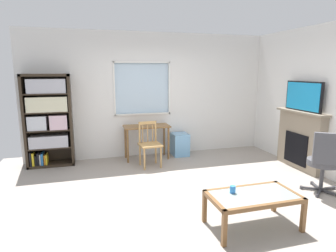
{
  "coord_description": "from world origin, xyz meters",
  "views": [
    {
      "loc": [
        -1.38,
        -4.02,
        1.9
      ],
      "look_at": [
        -0.03,
        0.67,
        0.95
      ],
      "focal_mm": 30.52,
      "sensor_mm": 36.0,
      "label": 1
    }
  ],
  "objects_px": {
    "fireplace": "(300,140)",
    "coffee_table": "(253,199)",
    "wooden_chair": "(150,144)",
    "sippy_cup": "(233,189)",
    "tv": "(303,96)",
    "desk_under_window": "(147,131)",
    "plastic_drawer_unit": "(180,144)",
    "office_chair": "(325,160)",
    "bookshelf": "(48,117)"
  },
  "relations": [
    {
      "from": "wooden_chair",
      "to": "tv",
      "type": "bearing_deg",
      "value": -18.23
    },
    {
      "from": "bookshelf",
      "to": "office_chair",
      "type": "bearing_deg",
      "value": -32.12
    },
    {
      "from": "tv",
      "to": "fireplace",
      "type": "bearing_deg",
      "value": 0.0
    },
    {
      "from": "fireplace",
      "to": "office_chair",
      "type": "xyz_separation_m",
      "value": [
        -0.5,
        -1.12,
        -0.02
      ]
    },
    {
      "from": "bookshelf",
      "to": "sippy_cup",
      "type": "bearing_deg",
      "value": -52.14
    },
    {
      "from": "plastic_drawer_unit",
      "to": "office_chair",
      "type": "bearing_deg",
      "value": -60.32
    },
    {
      "from": "wooden_chair",
      "to": "coffee_table",
      "type": "height_order",
      "value": "wooden_chair"
    },
    {
      "from": "tv",
      "to": "desk_under_window",
      "type": "bearing_deg",
      "value": 152.43
    },
    {
      "from": "bookshelf",
      "to": "desk_under_window",
      "type": "bearing_deg",
      "value": -3.05
    },
    {
      "from": "desk_under_window",
      "to": "sippy_cup",
      "type": "relative_size",
      "value": 10.93
    },
    {
      "from": "desk_under_window",
      "to": "plastic_drawer_unit",
      "type": "xyz_separation_m",
      "value": [
        0.78,
        0.05,
        -0.36
      ]
    },
    {
      "from": "office_chair",
      "to": "tv",
      "type": "bearing_deg",
      "value": 66.59
    },
    {
      "from": "wooden_chair",
      "to": "tv",
      "type": "xyz_separation_m",
      "value": [
        2.8,
        -0.92,
        0.96
      ]
    },
    {
      "from": "desk_under_window",
      "to": "wooden_chair",
      "type": "distance_m",
      "value": 0.54
    },
    {
      "from": "plastic_drawer_unit",
      "to": "wooden_chair",
      "type": "bearing_deg",
      "value": -145.72
    },
    {
      "from": "fireplace",
      "to": "tv",
      "type": "height_order",
      "value": "tv"
    },
    {
      "from": "office_chair",
      "to": "fireplace",
      "type": "bearing_deg",
      "value": 65.81
    },
    {
      "from": "wooden_chair",
      "to": "office_chair",
      "type": "bearing_deg",
      "value": -41.43
    },
    {
      "from": "office_chair",
      "to": "wooden_chair",
      "type": "bearing_deg",
      "value": 138.57
    },
    {
      "from": "coffee_table",
      "to": "office_chair",
      "type": "bearing_deg",
      "value": 19.24
    },
    {
      "from": "tv",
      "to": "office_chair",
      "type": "xyz_separation_m",
      "value": [
        -0.48,
        -1.12,
        -0.87
      ]
    },
    {
      "from": "desk_under_window",
      "to": "bookshelf",
      "type": "bearing_deg",
      "value": 176.95
    },
    {
      "from": "bookshelf",
      "to": "wooden_chair",
      "type": "relative_size",
      "value": 2.05
    },
    {
      "from": "desk_under_window",
      "to": "plastic_drawer_unit",
      "type": "relative_size",
      "value": 1.95
    },
    {
      "from": "wooden_chair",
      "to": "sippy_cup",
      "type": "distance_m",
      "value": 2.54
    },
    {
      "from": "desk_under_window",
      "to": "office_chair",
      "type": "xyz_separation_m",
      "value": [
        2.26,
        -2.55,
        -0.06
      ]
    },
    {
      "from": "desk_under_window",
      "to": "office_chair",
      "type": "distance_m",
      "value": 3.41
    },
    {
      "from": "fireplace",
      "to": "coffee_table",
      "type": "bearing_deg",
      "value": -141.4
    },
    {
      "from": "office_chair",
      "to": "coffee_table",
      "type": "bearing_deg",
      "value": -160.76
    },
    {
      "from": "desk_under_window",
      "to": "fireplace",
      "type": "xyz_separation_m",
      "value": [
        2.77,
        -1.44,
        -0.04
      ]
    },
    {
      "from": "office_chair",
      "to": "sippy_cup",
      "type": "relative_size",
      "value": 11.11
    },
    {
      "from": "wooden_chair",
      "to": "plastic_drawer_unit",
      "type": "height_order",
      "value": "wooden_chair"
    },
    {
      "from": "bookshelf",
      "to": "sippy_cup",
      "type": "relative_size",
      "value": 20.47
    },
    {
      "from": "fireplace",
      "to": "coffee_table",
      "type": "distance_m",
      "value": 2.7
    },
    {
      "from": "desk_under_window",
      "to": "tv",
      "type": "height_order",
      "value": "tv"
    },
    {
      "from": "bookshelf",
      "to": "wooden_chair",
      "type": "height_order",
      "value": "bookshelf"
    },
    {
      "from": "office_chair",
      "to": "plastic_drawer_unit",
      "type": "bearing_deg",
      "value": 119.68
    },
    {
      "from": "bookshelf",
      "to": "fireplace",
      "type": "height_order",
      "value": "bookshelf"
    },
    {
      "from": "tv",
      "to": "coffee_table",
      "type": "xyz_separation_m",
      "value": [
        -2.08,
        -1.68,
        -1.06
      ]
    },
    {
      "from": "plastic_drawer_unit",
      "to": "office_chair",
      "type": "height_order",
      "value": "office_chair"
    },
    {
      "from": "plastic_drawer_unit",
      "to": "sippy_cup",
      "type": "distance_m",
      "value": 3.08
    },
    {
      "from": "bookshelf",
      "to": "fireplace",
      "type": "bearing_deg",
      "value": -18.01
    },
    {
      "from": "bookshelf",
      "to": "office_chair",
      "type": "distance_m",
      "value": 5.02
    },
    {
      "from": "plastic_drawer_unit",
      "to": "coffee_table",
      "type": "bearing_deg",
      "value": -92.06
    },
    {
      "from": "plastic_drawer_unit",
      "to": "office_chair",
      "type": "xyz_separation_m",
      "value": [
        1.48,
        -2.6,
        0.3
      ]
    },
    {
      "from": "plastic_drawer_unit",
      "to": "coffee_table",
      "type": "xyz_separation_m",
      "value": [
        -0.11,
        -3.16,
        0.12
      ]
    },
    {
      "from": "plastic_drawer_unit",
      "to": "sippy_cup",
      "type": "relative_size",
      "value": 5.59
    },
    {
      "from": "tv",
      "to": "office_chair",
      "type": "relative_size",
      "value": 0.9
    },
    {
      "from": "wooden_chair",
      "to": "fireplace",
      "type": "bearing_deg",
      "value": -18.12
    },
    {
      "from": "wooden_chair",
      "to": "sippy_cup",
      "type": "xyz_separation_m",
      "value": [
        0.49,
        -2.49,
        0.01
      ]
    }
  ]
}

